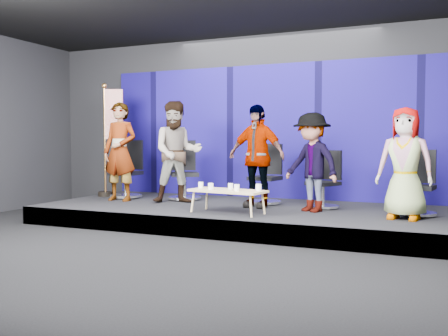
{
  "coord_description": "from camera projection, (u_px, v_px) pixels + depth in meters",
  "views": [
    {
      "loc": [
        2.97,
        -5.39,
        1.4
      ],
      "look_at": [
        -0.37,
        2.4,
        0.95
      ],
      "focal_mm": 40.0,
      "sensor_mm": 36.0,
      "label": 1
    }
  ],
  "objects": [
    {
      "name": "ground",
      "position": [
        175.0,
        254.0,
        6.19
      ],
      "size": [
        10.0,
        10.0,
        0.0
      ],
      "primitive_type": "plane",
      "color": "black",
      "rests_on": "ground"
    },
    {
      "name": "room_walls",
      "position": [
        174.0,
        57.0,
        6.06
      ],
      "size": [
        10.02,
        8.02,
        3.51
      ],
      "color": "black",
      "rests_on": "ground"
    },
    {
      "name": "riser",
      "position": [
        247.0,
        215.0,
        8.47
      ],
      "size": [
        7.0,
        3.0,
        0.3
      ],
      "primitive_type": "cube",
      "color": "black",
      "rests_on": "ground"
    },
    {
      "name": "backdrop",
      "position": [
        273.0,
        131.0,
        9.73
      ],
      "size": [
        7.0,
        0.08,
        2.6
      ],
      "primitive_type": "cube",
      "color": "#0C064D",
      "rests_on": "riser"
    },
    {
      "name": "chair_a",
      "position": [
        127.0,
        179.0,
        9.78
      ],
      "size": [
        0.65,
        0.65,
        1.13
      ],
      "rotation": [
        0.0,
        0.0,
        0.02
      ],
      "color": "silver",
      "rests_on": "riser"
    },
    {
      "name": "panelist_a",
      "position": [
        120.0,
        152.0,
        9.25
      ],
      "size": [
        0.68,
        0.45,
        1.83
      ],
      "primitive_type": "imported",
      "rotation": [
        0.0,
        0.0,
        0.02
      ],
      "color": "black",
      "rests_on": "riser"
    },
    {
      "name": "chair_b",
      "position": [
        184.0,
        180.0,
        9.44
      ],
      "size": [
        0.87,
        0.87,
        1.13
      ],
      "rotation": [
        0.0,
        0.0,
        0.55
      ],
      "color": "silver",
      "rests_on": "riser"
    },
    {
      "name": "panelist_b",
      "position": [
        177.0,
        152.0,
        8.91
      ],
      "size": [
        1.12,
        1.05,
        1.83
      ],
      "primitive_type": "imported",
      "rotation": [
        0.0,
        0.0,
        0.55
      ],
      "color": "black",
      "rests_on": "riser"
    },
    {
      "name": "chair_c",
      "position": [
        266.0,
        184.0,
        8.82
      ],
      "size": [
        0.67,
        0.67,
        1.06
      ],
      "rotation": [
        0.0,
        0.0,
        -0.13
      ],
      "color": "silver",
      "rests_on": "riser"
    },
    {
      "name": "panelist_c",
      "position": [
        256.0,
        156.0,
        8.33
      ],
      "size": [
        1.05,
        0.55,
        1.72
      ],
      "primitive_type": "imported",
      "rotation": [
        0.0,
        0.0,
        -0.13
      ],
      "color": "black",
      "rests_on": "riser"
    },
    {
      "name": "chair_d",
      "position": [
        325.0,
        189.0,
        8.23
      ],
      "size": [
        0.73,
        0.73,
        0.96
      ],
      "rotation": [
        0.0,
        0.0,
        -0.49
      ],
      "color": "silver",
      "rests_on": "riser"
    },
    {
      "name": "panelist_d",
      "position": [
        312.0,
        162.0,
        7.81
      ],
      "size": [
        1.16,
        0.98,
        1.55
      ],
      "primitive_type": "imported",
      "rotation": [
        0.0,
        0.0,
        -0.49
      ],
      "color": "black",
      "rests_on": "riser"
    },
    {
      "name": "chair_e",
      "position": [
        419.0,
        194.0,
        7.42
      ],
      "size": [
        0.63,
        0.63,
        0.98
      ],
      "rotation": [
        0.0,
        0.0,
        -0.16
      ],
      "color": "silver",
      "rests_on": "riser"
    },
    {
      "name": "panelist_e",
      "position": [
        405.0,
        163.0,
        7.04
      ],
      "size": [
        0.85,
        0.62,
        1.59
      ],
      "primitive_type": "imported",
      "rotation": [
        0.0,
        0.0,
        -0.16
      ],
      "color": "black",
      "rests_on": "riser"
    },
    {
      "name": "coffee_table",
      "position": [
        228.0,
        192.0,
        7.64
      ],
      "size": [
        1.24,
        0.67,
        0.36
      ],
      "rotation": [
        0.0,
        0.0,
        -0.15
      ],
      "color": "#A2835F",
      "rests_on": "riser"
    },
    {
      "name": "mug_a",
      "position": [
        201.0,
        185.0,
        7.93
      ],
      "size": [
        0.08,
        0.08,
        0.09
      ],
      "primitive_type": "cylinder",
      "color": "white",
      "rests_on": "coffee_table"
    },
    {
      "name": "mug_b",
      "position": [
        211.0,
        186.0,
        7.68
      ],
      "size": [
        0.08,
        0.08,
        0.1
      ],
      "primitive_type": "cylinder",
      "color": "white",
      "rests_on": "coffee_table"
    },
    {
      "name": "mug_c",
      "position": [
        231.0,
        186.0,
        7.69
      ],
      "size": [
        0.08,
        0.08,
        0.09
      ],
      "primitive_type": "cylinder",
      "color": "white",
      "rests_on": "coffee_table"
    },
    {
      "name": "mug_d",
      "position": [
        237.0,
        188.0,
        7.47
      ],
      "size": [
        0.08,
        0.08,
        0.1
      ],
      "primitive_type": "cylinder",
      "color": "white",
      "rests_on": "coffee_table"
    },
    {
      "name": "mug_e",
      "position": [
        259.0,
        187.0,
        7.47
      ],
      "size": [
        0.09,
        0.09,
        0.1
      ],
      "primitive_type": "cylinder",
      "color": "white",
      "rests_on": "coffee_table"
    },
    {
      "name": "flag_stand",
      "position": [
        111.0,
        137.0,
        9.98
      ],
      "size": [
        0.5,
        0.31,
        2.27
      ],
      "rotation": [
        0.0,
        0.0,
        0.43
      ],
      "color": "black",
      "rests_on": "riser"
    }
  ]
}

